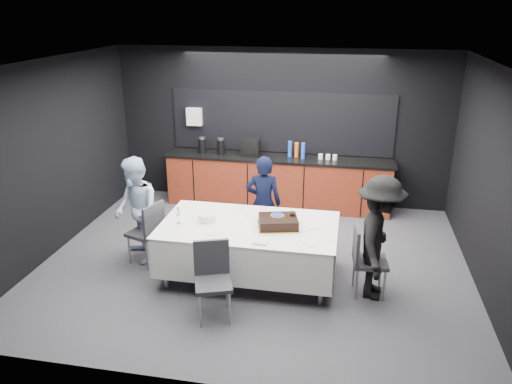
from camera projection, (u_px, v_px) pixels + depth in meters
The scene contains 18 objects.
ground at pixel (255, 262), 7.20m from camera, with size 6.00×6.00×0.00m, color #45444A.
room_shell at pixel (255, 137), 6.54m from camera, with size 6.04×5.04×2.82m.
kitchenette at pixel (277, 177), 9.04m from camera, with size 4.10×0.64×2.05m.
party_table at pixel (249, 234), 6.60m from camera, with size 2.32×1.32×0.78m.
cake_assembly at pixel (278, 222), 6.47m from camera, with size 0.62×0.55×0.17m.
plate_stack at pixel (207, 217), 6.64m from camera, with size 0.23×0.23×0.10m, color white.
loose_plate_near at pixel (213, 232), 6.34m from camera, with size 0.22×0.22×0.01m, color white.
loose_plate_right_a at pixel (315, 227), 6.47m from camera, with size 0.19×0.19×0.01m, color white.
loose_plate_right_b at pixel (311, 243), 6.04m from camera, with size 0.20×0.20×0.01m, color white.
loose_plate_far at pixel (252, 214), 6.87m from camera, with size 0.20×0.20×0.01m, color white.
fork_pile at pixel (260, 242), 6.03m from camera, with size 0.18×0.11×0.03m, color white.
champagne_flute at pixel (178, 213), 6.52m from camera, with size 0.06×0.06×0.22m.
chair_left at pixel (149, 229), 7.00m from camera, with size 0.54×0.54×0.92m.
chair_right at pixel (364, 256), 6.26m from camera, with size 0.46×0.46×0.92m.
chair_near at pixel (213, 274), 5.83m from camera, with size 0.54×0.54×0.92m.
person_center at pixel (263, 203), 7.39m from camera, with size 0.53×0.35×1.45m, color black.
person_left at pixel (136, 210), 7.03m from camera, with size 0.74×0.58×1.53m, color silver.
person_right at pixel (379, 238), 6.12m from camera, with size 1.03×0.59×1.60m, color black.
Camera 1 is at (1.22, -6.25, 3.51)m, focal length 35.00 mm.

